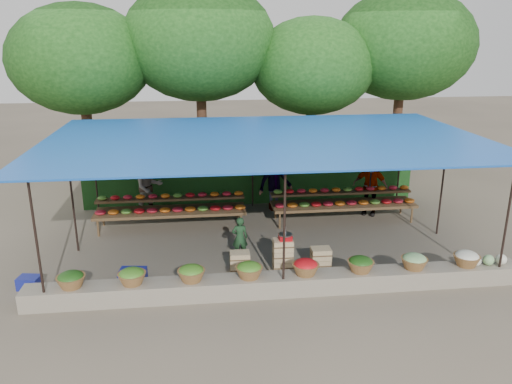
{
  "coord_description": "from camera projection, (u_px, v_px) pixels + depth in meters",
  "views": [
    {
      "loc": [
        -1.66,
        -12.12,
        5.26
      ],
      "look_at": [
        -0.21,
        0.2,
        1.33
      ],
      "focal_mm": 35.0,
      "sensor_mm": 36.0,
      "label": 1
    }
  ],
  "objects": [
    {
      "name": "fruit_table_right",
      "position": [
        343.0,
        201.0,
        14.62
      ],
      "size": [
        4.21,
        0.95,
        0.93
      ],
      "color": "#513920",
      "rests_on": "ground"
    },
    {
      "name": "vendor_seated",
      "position": [
        240.0,
        238.0,
        12.14
      ],
      "size": [
        0.39,
        0.26,
        1.06
      ],
      "primitive_type": "imported",
      "rotation": [
        0.0,
        0.0,
        3.15
      ],
      "color": "#1C3D20",
      "rests_on": "ground"
    },
    {
      "name": "stall_canopy",
      "position": [
        265.0,
        142.0,
        12.51
      ],
      "size": [
        10.8,
        6.6,
        2.82
      ],
      "color": "black",
      "rests_on": "ground"
    },
    {
      "name": "ground",
      "position": [
        265.0,
        242.0,
        13.25
      ],
      "size": [
        60.0,
        60.0,
        0.0
      ],
      "primitive_type": "plane",
      "color": "brown",
      "rests_on": "ground"
    },
    {
      "name": "produce_baskets",
      "position": [
        278.0,
        269.0,
        10.46
      ],
      "size": [
        8.98,
        0.58,
        0.34
      ],
      "color": "brown",
      "rests_on": "stone_curb"
    },
    {
      "name": "weighing_scale",
      "position": [
        285.0,
        237.0,
        11.4
      ],
      "size": [
        0.31,
        0.31,
        0.33
      ],
      "color": "red",
      "rests_on": "crate_counter"
    },
    {
      "name": "tree_row",
      "position": [
        257.0,
        51.0,
        17.65
      ],
      "size": [
        16.51,
        5.5,
        7.12
      ],
      "color": "#3C2115",
      "rests_on": "ground"
    },
    {
      "name": "blue_crate_back",
      "position": [
        29.0,
        283.0,
        10.78
      ],
      "size": [
        0.51,
        0.41,
        0.27
      ],
      "primitive_type": "cube",
      "rotation": [
        0.0,
        0.0,
        -0.19
      ],
      "color": "navy",
      "rests_on": "ground"
    },
    {
      "name": "netting_backdrop",
      "position": [
        252.0,
        166.0,
        15.85
      ],
      "size": [
        10.6,
        0.06,
        2.5
      ],
      "primitive_type": "cube",
      "color": "#1C4F1C",
      "rests_on": "ground"
    },
    {
      "name": "customer_right",
      "position": [
        370.0,
        186.0,
        15.02
      ],
      "size": [
        1.12,
        0.88,
        1.77
      ],
      "primitive_type": "imported",
      "rotation": [
        0.0,
        0.0,
        -0.5
      ],
      "color": "slate",
      "rests_on": "ground"
    },
    {
      "name": "customer_mid",
      "position": [
        275.0,
        181.0,
        15.41
      ],
      "size": [
        1.38,
        1.12,
        1.86
      ],
      "primitive_type": "imported",
      "rotation": [
        0.0,
        0.0,
        0.42
      ],
      "color": "slate",
      "rests_on": "ground"
    },
    {
      "name": "fruit_table_left",
      "position": [
        171.0,
        207.0,
        14.07
      ],
      "size": [
        4.21,
        0.95,
        0.93
      ],
      "color": "#513920",
      "rests_on": "ground"
    },
    {
      "name": "stone_curb",
      "position": [
        282.0,
        284.0,
        10.59
      ],
      "size": [
        10.6,
        0.55,
        0.4
      ],
      "primitive_type": "cube",
      "color": "gray",
      "rests_on": "ground"
    },
    {
      "name": "customer_left",
      "position": [
        149.0,
        187.0,
        14.99
      ],
      "size": [
        1.06,
        0.96,
        1.77
      ],
      "primitive_type": "imported",
      "rotation": [
        0.0,
        0.0,
        0.42
      ],
      "color": "slate",
      "rests_on": "ground"
    },
    {
      "name": "blue_crate_front",
      "position": [
        133.0,
        277.0,
        10.96
      ],
      "size": [
        0.62,
        0.48,
        0.34
      ],
      "primitive_type": "cube",
      "rotation": [
        0.0,
        0.0,
        -0.14
      ],
      "color": "navy",
      "rests_on": "ground"
    },
    {
      "name": "crate_counter",
      "position": [
        282.0,
        258.0,
        11.55
      ],
      "size": [
        2.36,
        0.35,
        0.77
      ],
      "color": "tan",
      "rests_on": "ground"
    }
  ]
}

